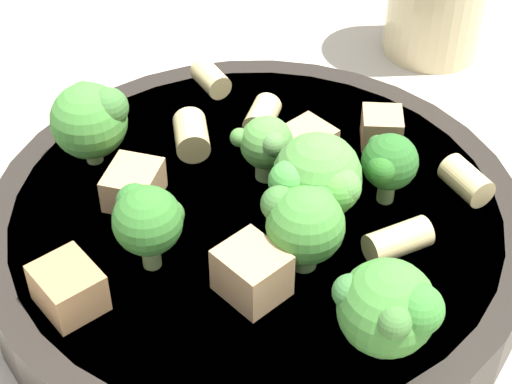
{
  "coord_description": "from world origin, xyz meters",
  "views": [
    {
      "loc": [
        -0.27,
        0.09,
        0.3
      ],
      "look_at": [
        0.0,
        0.0,
        0.04
      ],
      "focal_mm": 60.0,
      "sensor_mm": 36.0,
      "label": 1
    }
  ],
  "objects_px": {
    "broccoli_floret_0": "(304,223)",
    "broccoli_floret_4": "(388,163)",
    "broccoli_floret_1": "(318,179)",
    "broccoli_floret_2": "(91,118)",
    "chicken_chunk_0": "(134,185)",
    "chicken_chunk_1": "(252,273)",
    "pasta_bowl": "(256,229)",
    "broccoli_floret_5": "(266,144)",
    "rigatoni_0": "(191,135)",
    "broccoli_floret_3": "(147,218)",
    "rigatoni_2": "(211,79)",
    "chicken_chunk_4": "(306,141)",
    "rigatoni_1": "(466,181)",
    "chicken_chunk_3": "(68,288)",
    "broccoli_floret_6": "(389,309)",
    "rigatoni_3": "(398,240)",
    "rigatoni_4": "(262,116)",
    "chicken_chunk_2": "(382,128)"
  },
  "relations": [
    {
      "from": "broccoli_floret_6",
      "to": "chicken_chunk_4",
      "type": "distance_m",
      "value": 0.13
    },
    {
      "from": "broccoli_floret_1",
      "to": "rigatoni_0",
      "type": "relative_size",
      "value": 1.77
    },
    {
      "from": "broccoli_floret_3",
      "to": "chicken_chunk_1",
      "type": "xyz_separation_m",
      "value": [
        -0.03,
        -0.04,
        -0.01
      ]
    },
    {
      "from": "broccoli_floret_0",
      "to": "rigatoni_3",
      "type": "xyz_separation_m",
      "value": [
        -0.01,
        -0.04,
        -0.02
      ]
    },
    {
      "from": "broccoli_floret_0",
      "to": "broccoli_floret_4",
      "type": "xyz_separation_m",
      "value": [
        0.03,
        -0.05,
        -0.0
      ]
    },
    {
      "from": "broccoli_floret_2",
      "to": "broccoli_floret_6",
      "type": "relative_size",
      "value": 1.01
    },
    {
      "from": "broccoli_floret_3",
      "to": "rigatoni_0",
      "type": "distance_m",
      "value": 0.08
    },
    {
      "from": "broccoli_floret_1",
      "to": "rigatoni_2",
      "type": "bearing_deg",
      "value": 8.17
    },
    {
      "from": "rigatoni_4",
      "to": "chicken_chunk_1",
      "type": "distance_m",
      "value": 0.11
    },
    {
      "from": "broccoli_floret_3",
      "to": "rigatoni_3",
      "type": "xyz_separation_m",
      "value": [
        -0.03,
        -0.1,
        -0.02
      ]
    },
    {
      "from": "pasta_bowl",
      "to": "broccoli_floret_2",
      "type": "bearing_deg",
      "value": 47.41
    },
    {
      "from": "broccoli_floret_0",
      "to": "broccoli_floret_4",
      "type": "bearing_deg",
      "value": -62.81
    },
    {
      "from": "broccoli_floret_5",
      "to": "chicken_chunk_3",
      "type": "distance_m",
      "value": 0.11
    },
    {
      "from": "rigatoni_2",
      "to": "chicken_chunk_4",
      "type": "xyz_separation_m",
      "value": [
        -0.07,
        -0.03,
        -0.0
      ]
    },
    {
      "from": "broccoli_floret_3",
      "to": "chicken_chunk_4",
      "type": "xyz_separation_m",
      "value": [
        0.05,
        -0.09,
        -0.02
      ]
    },
    {
      "from": "broccoli_floret_0",
      "to": "broccoli_floret_2",
      "type": "distance_m",
      "value": 0.12
    },
    {
      "from": "chicken_chunk_0",
      "to": "chicken_chunk_1",
      "type": "height_order",
      "value": "chicken_chunk_1"
    },
    {
      "from": "broccoli_floret_3",
      "to": "rigatoni_1",
      "type": "distance_m",
      "value": 0.15
    },
    {
      "from": "broccoli_floret_6",
      "to": "chicken_chunk_4",
      "type": "bearing_deg",
      "value": -6.73
    },
    {
      "from": "broccoli_floret_4",
      "to": "chicken_chunk_2",
      "type": "height_order",
      "value": "broccoli_floret_4"
    },
    {
      "from": "pasta_bowl",
      "to": "broccoli_floret_5",
      "type": "distance_m",
      "value": 0.04
    },
    {
      "from": "rigatoni_3",
      "to": "chicken_chunk_1",
      "type": "xyz_separation_m",
      "value": [
        -0.0,
        0.07,
        0.0
      ]
    },
    {
      "from": "chicken_chunk_2",
      "to": "chicken_chunk_4",
      "type": "height_order",
      "value": "chicken_chunk_2"
    },
    {
      "from": "broccoli_floret_6",
      "to": "chicken_chunk_1",
      "type": "xyz_separation_m",
      "value": [
        0.04,
        0.04,
        -0.01
      ]
    },
    {
      "from": "pasta_bowl",
      "to": "broccoli_floret_0",
      "type": "height_order",
      "value": "broccoli_floret_0"
    },
    {
      "from": "rigatoni_2",
      "to": "chicken_chunk_2",
      "type": "bearing_deg",
      "value": -136.08
    },
    {
      "from": "broccoli_floret_3",
      "to": "broccoli_floret_5",
      "type": "distance_m",
      "value": 0.07
    },
    {
      "from": "broccoli_floret_1",
      "to": "broccoli_floret_2",
      "type": "bearing_deg",
      "value": 49.34
    },
    {
      "from": "broccoli_floret_3",
      "to": "rigatoni_4",
      "type": "bearing_deg",
      "value": -44.73
    },
    {
      "from": "broccoli_floret_2",
      "to": "rigatoni_0",
      "type": "xyz_separation_m",
      "value": [
        -0.01,
        -0.05,
        -0.02
      ]
    },
    {
      "from": "broccoli_floret_0",
      "to": "rigatoni_4",
      "type": "height_order",
      "value": "broccoli_floret_0"
    },
    {
      "from": "rigatoni_3",
      "to": "rigatoni_4",
      "type": "distance_m",
      "value": 0.11
    },
    {
      "from": "broccoli_floret_5",
      "to": "chicken_chunk_2",
      "type": "distance_m",
      "value": 0.06
    },
    {
      "from": "broccoli_floret_2",
      "to": "chicken_chunk_3",
      "type": "bearing_deg",
      "value": 163.43
    },
    {
      "from": "broccoli_floret_6",
      "to": "rigatoni_0",
      "type": "distance_m",
      "value": 0.15
    },
    {
      "from": "broccoli_floret_2",
      "to": "rigatoni_4",
      "type": "relative_size",
      "value": 1.92
    },
    {
      "from": "broccoli_floret_3",
      "to": "chicken_chunk_2",
      "type": "relative_size",
      "value": 2.03
    },
    {
      "from": "pasta_bowl",
      "to": "broccoli_floret_0",
      "type": "bearing_deg",
      "value": -167.98
    },
    {
      "from": "rigatoni_2",
      "to": "chicken_chunk_4",
      "type": "height_order",
      "value": "same"
    },
    {
      "from": "broccoli_floret_1",
      "to": "broccoli_floret_2",
      "type": "distance_m",
      "value": 0.11
    },
    {
      "from": "broccoli_floret_6",
      "to": "rigatoni_1",
      "type": "xyz_separation_m",
      "value": [
        0.07,
        -0.07,
        -0.02
      ]
    },
    {
      "from": "rigatoni_1",
      "to": "broccoli_floret_0",
      "type": "bearing_deg",
      "value": 102.34
    },
    {
      "from": "broccoli_floret_0",
      "to": "pasta_bowl",
      "type": "bearing_deg",
      "value": 12.02
    },
    {
      "from": "broccoli_floret_0",
      "to": "rigatoni_0",
      "type": "distance_m",
      "value": 0.09
    },
    {
      "from": "chicken_chunk_2",
      "to": "chicken_chunk_3",
      "type": "distance_m",
      "value": 0.17
    },
    {
      "from": "broccoli_floret_1",
      "to": "broccoli_floret_4",
      "type": "xyz_separation_m",
      "value": [
        0.0,
        -0.03,
        -0.0
      ]
    },
    {
      "from": "rigatoni_3",
      "to": "chicken_chunk_4",
      "type": "height_order",
      "value": "same"
    },
    {
      "from": "broccoli_floret_0",
      "to": "broccoli_floret_5",
      "type": "height_order",
      "value": "broccoli_floret_0"
    },
    {
      "from": "chicken_chunk_3",
      "to": "rigatoni_1",
      "type": "bearing_deg",
      "value": -86.39
    },
    {
      "from": "chicken_chunk_2",
      "to": "broccoli_floret_1",
      "type": "bearing_deg",
      "value": 130.26
    }
  ]
}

